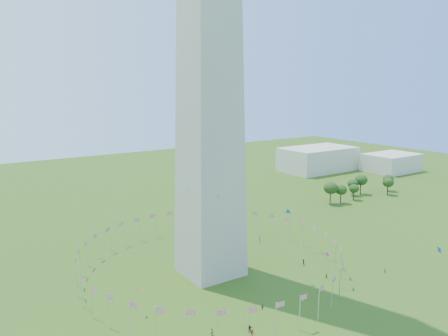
{
  "coord_description": "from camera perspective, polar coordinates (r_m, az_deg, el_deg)",
  "views": [
    {
      "loc": [
        -68.29,
        -59.21,
        57.86
      ],
      "look_at": [
        -4.96,
        35.0,
        36.27
      ],
      "focal_mm": 35.0,
      "sensor_mm": 36.0,
      "label": 1
    }
  ],
  "objects": [
    {
      "name": "gov_building_east_b",
      "position": [
        318.62,
        21.04,
        0.68
      ],
      "size": [
        35.0,
        25.0,
        12.0
      ],
      "primitive_type": "cube",
      "color": "beige",
      "rests_on": "ground"
    },
    {
      "name": "kites_aloft",
      "position": [
        118.06,
        8.23,
        -7.21
      ],
      "size": [
        83.32,
        72.18,
        38.27
      ],
      "color": "blue",
      "rests_on": "ground"
    },
    {
      "name": "flag_ring",
      "position": [
        139.42,
        -1.79,
        -11.74
      ],
      "size": [
        80.24,
        80.24,
        9.0
      ],
      "color": "silver",
      "rests_on": "ground"
    },
    {
      "name": "gov_building_east_a",
      "position": [
        306.44,
        12.14,
        1.16
      ],
      "size": [
        50.0,
        30.0,
        16.0
      ],
      "primitive_type": "cube",
      "color": "beige",
      "rests_on": "ground"
    },
    {
      "name": "tree_line_east",
      "position": [
        237.63,
        17.03,
        -2.61
      ],
      "size": [
        53.58,
        15.34,
        11.01
      ],
      "color": "#2B4F1A",
      "rests_on": "ground"
    }
  ]
}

